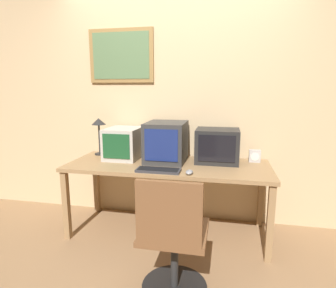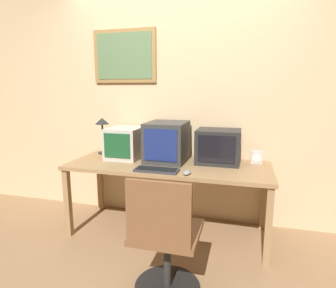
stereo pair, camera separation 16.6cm
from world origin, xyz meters
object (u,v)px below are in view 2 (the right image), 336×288
object	(u,v)px
keyboard_main	(157,170)
mouse_near_keyboard	(187,172)
desk_lamp	(102,126)
monitor_right	(218,146)
office_chair	(165,244)
monitor_left	(125,143)
monitor_center	(167,142)
desk_clock	(257,157)

from	to	relation	value
keyboard_main	mouse_near_keyboard	bearing A→B (deg)	-3.55
keyboard_main	desk_lamp	world-z (taller)	desk_lamp
monitor_right	office_chair	bearing A→B (deg)	-103.50
monitor_left	mouse_near_keyboard	bearing A→B (deg)	-29.35
monitor_left	office_chair	distance (m)	1.34
monitor_left	monitor_center	world-z (taller)	monitor_center
monitor_center	desk_clock	distance (m)	0.90
monitor_center	desk_lamp	size ratio (longest dim) A/B	1.14
monitor_right	office_chair	xyz separation A→B (m)	(-0.25, -1.05, -0.50)
mouse_near_keyboard	desk_clock	bearing A→B (deg)	42.54
mouse_near_keyboard	office_chair	size ratio (longest dim) A/B	0.13
mouse_near_keyboard	desk_clock	xyz separation A→B (m)	(0.59, 0.54, 0.04)
keyboard_main	monitor_left	bearing A→B (deg)	139.44
monitor_center	office_chair	size ratio (longest dim) A/B	0.52
monitor_left	desk_lamp	size ratio (longest dim) A/B	1.01
mouse_near_keyboard	monitor_center	bearing A→B (deg)	125.81
desk_clock	office_chair	size ratio (longest dim) A/B	0.14
monitor_right	office_chair	world-z (taller)	monitor_right
mouse_near_keyboard	desk_clock	world-z (taller)	desk_clock
mouse_near_keyboard	keyboard_main	bearing A→B (deg)	176.45
monitor_right	keyboard_main	size ratio (longest dim) A/B	1.07
monitor_right	office_chair	size ratio (longest dim) A/B	0.47
keyboard_main	desk_clock	xyz separation A→B (m)	(0.87, 0.53, 0.05)
monitor_center	keyboard_main	distance (m)	0.43
monitor_right	keyboard_main	distance (m)	0.69
monitor_left	desk_lamp	bearing A→B (deg)	161.54
keyboard_main	desk_clock	distance (m)	1.02
desk_lamp	office_chair	xyz separation A→B (m)	(1.05, -1.12, -0.66)
monitor_left	desk_lamp	world-z (taller)	desk_lamp
desk_clock	monitor_right	bearing A→B (deg)	-168.16
mouse_near_keyboard	desk_clock	size ratio (longest dim) A/B	0.94
mouse_near_keyboard	office_chair	bearing A→B (deg)	-93.25
monitor_center	mouse_near_keyboard	world-z (taller)	monitor_center
monitor_center	office_chair	bearing A→B (deg)	-75.35
keyboard_main	desk_clock	size ratio (longest dim) A/B	3.21
monitor_left	keyboard_main	bearing A→B (deg)	-40.56
desk_lamp	monitor_right	bearing A→B (deg)	-3.07
monitor_center	keyboard_main	size ratio (longest dim) A/B	1.18
monitor_center	desk_clock	xyz separation A→B (m)	(0.88, 0.14, -0.14)
desk_clock	office_chair	xyz separation A→B (m)	(-0.62, -1.13, -0.40)
monitor_center	monitor_right	distance (m)	0.51
monitor_right	desk_lamp	xyz separation A→B (m)	(-1.30, 0.07, 0.15)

